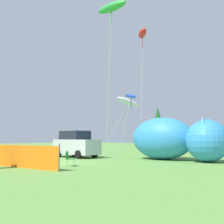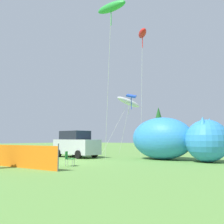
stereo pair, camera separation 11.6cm
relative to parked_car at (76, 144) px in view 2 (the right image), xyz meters
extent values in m
plane|color=#609342|center=(2.82, -3.64, -1.07)|extent=(120.00, 120.00, 0.00)
cube|color=#B7BCC1|center=(0.05, 0.00, -0.20)|extent=(4.47, 2.10, 1.19)
cube|color=#1E232D|center=(-0.17, 0.02, 0.76)|extent=(2.52, 1.78, 0.71)
cylinder|color=black|center=(1.46, 0.69, -0.74)|extent=(0.67, 0.30, 0.65)
cylinder|color=black|center=(1.30, -0.96, -0.74)|extent=(0.67, 0.30, 0.65)
cylinder|color=black|center=(-1.21, 0.95, -0.74)|extent=(0.67, 0.30, 0.65)
cylinder|color=black|center=(-1.37, -0.70, -0.74)|extent=(0.67, 0.30, 0.65)
cube|color=#267F33|center=(4.60, -4.79, -0.66)|extent=(0.64, 0.64, 0.03)
cube|color=#267F33|center=(4.42, -4.91, -0.45)|extent=(0.26, 0.39, 0.42)
cylinder|color=#A5A5AD|center=(4.67, -4.52, -0.86)|extent=(0.02, 0.02, 0.41)
cylinder|color=#A5A5AD|center=(4.88, -4.85, -0.86)|extent=(0.02, 0.02, 0.41)
cylinder|color=#A5A5AD|center=(4.33, -4.73, -0.86)|extent=(0.02, 0.02, 0.41)
cylinder|color=#A5A5AD|center=(4.54, -5.06, -0.86)|extent=(0.02, 0.02, 0.41)
ellipsoid|color=#338CD8|center=(6.64, 2.46, 0.49)|extent=(4.93, 3.29, 3.12)
ellipsoid|color=white|center=(6.64, 2.46, -0.21)|extent=(3.17, 2.45, 1.41)
sphere|color=#338CD8|center=(9.99, 2.34, 0.34)|extent=(2.81, 2.81, 2.81)
cone|color=#338CD8|center=(9.99, 3.05, 1.46)|extent=(0.79, 0.79, 0.84)
cone|color=#338CD8|center=(9.99, 1.64, 1.46)|extent=(0.79, 0.79, 0.84)
cube|color=orange|center=(1.52, -7.11, -0.47)|extent=(8.70, 0.87, 1.20)
cylinder|color=#4C4C51|center=(5.86, -6.69, -0.41)|extent=(0.05, 0.05, 1.32)
cylinder|color=silver|center=(4.10, 3.82, 4.30)|extent=(0.59, 0.45, 10.75)
ellipsoid|color=red|center=(4.38, 3.61, 9.68)|extent=(1.99, 2.29, 1.03)
cylinder|color=red|center=(4.38, 3.61, 8.98)|extent=(0.06, 0.06, 1.20)
cylinder|color=silver|center=(-0.42, 5.97, 1.61)|extent=(2.11, 1.88, 5.37)
ellipsoid|color=white|center=(0.62, 6.89, 4.29)|extent=(1.75, 2.83, 1.45)
cylinder|color=white|center=(0.62, 6.89, 3.59)|extent=(0.06, 0.06, 1.20)
cylinder|color=silver|center=(4.33, -1.07, 4.20)|extent=(1.75, 1.50, 10.54)
ellipsoid|color=green|center=(5.18, -1.80, 9.47)|extent=(2.85, 1.06, 0.99)
cylinder|color=green|center=(5.18, -1.80, 8.77)|extent=(0.06, 0.06, 1.20)
cylinder|color=silver|center=(1.32, 5.21, 1.74)|extent=(1.63, 0.14, 5.62)
cube|color=blue|center=(2.13, 5.16, 4.55)|extent=(1.19, 1.23, 0.59)
cylinder|color=blue|center=(2.13, 5.16, 3.85)|extent=(0.06, 0.06, 1.20)
cylinder|color=brown|center=(-6.10, 26.21, -0.21)|extent=(0.55, 0.55, 1.72)
cone|color=#1E5623|center=(-6.10, 26.21, 3.42)|extent=(3.03, 3.03, 5.52)
camera|label=1|loc=(15.26, -14.60, 0.50)|focal=40.00mm
camera|label=2|loc=(15.35, -14.53, 0.50)|focal=40.00mm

